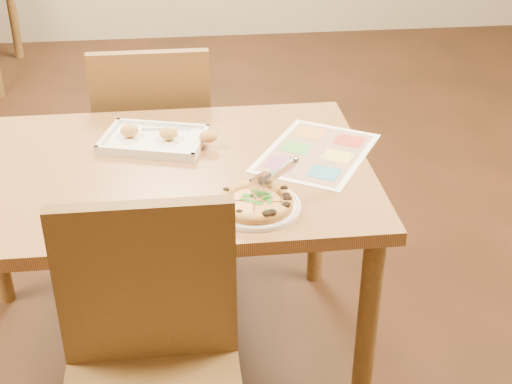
{
  "coord_description": "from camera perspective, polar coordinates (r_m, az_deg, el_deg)",
  "views": [
    {
      "loc": [
        0.1,
        -1.87,
        1.7
      ],
      "look_at": [
        0.29,
        -0.26,
        0.77
      ],
      "focal_mm": 50.0,
      "sensor_mm": 36.0,
      "label": 1
    }
  ],
  "objects": [
    {
      "name": "dining_table",
      "position": [
        2.15,
        -8.41,
        -0.08
      ],
      "size": [
        1.3,
        0.85,
        0.72
      ],
      "color": "#A07040",
      "rests_on": "ground"
    },
    {
      "name": "appetizer_tray",
      "position": [
        2.24,
        -7.92,
        4.17
      ],
      "size": [
        0.38,
        0.29,
        0.06
      ],
      "rotation": [
        0.0,
        0.0,
        -0.28
      ],
      "color": "silver",
      "rests_on": "dining_table"
    },
    {
      "name": "menu",
      "position": [
        2.18,
        4.84,
        3.16
      ],
      "size": [
        0.46,
        0.49,
        0.0
      ],
      "primitive_type": "cube",
      "rotation": [
        0.0,
        0.0,
        -0.54
      ],
      "color": "white",
      "rests_on": "dining_table"
    },
    {
      "name": "plate",
      "position": [
        1.89,
        0.0,
        -1.15
      ],
      "size": [
        0.27,
        0.27,
        0.01
      ],
      "primitive_type": "cylinder",
      "rotation": [
        0.0,
        0.0,
        -0.12
      ],
      "color": "white",
      "rests_on": "dining_table"
    },
    {
      "name": "pizza_cutter",
      "position": [
        1.88,
        1.35,
        1.29
      ],
      "size": [
        0.14,
        0.08,
        0.09
      ],
      "rotation": [
        0.0,
        0.0,
        0.48
      ],
      "color": "silver",
      "rests_on": "pizza"
    },
    {
      "name": "pizza",
      "position": [
        1.87,
        -0.1,
        -0.83
      ],
      "size": [
        0.21,
        0.21,
        0.03
      ],
      "rotation": [
        0.0,
        0.0,
        -0.17
      ],
      "color": "#D9944A",
      "rests_on": "plate"
    },
    {
      "name": "chair_near",
      "position": [
        1.7,
        -8.49,
        -12.24
      ],
      "size": [
        0.42,
        0.42,
        0.47
      ],
      "color": "brown",
      "rests_on": "ground"
    },
    {
      "name": "chair_far",
      "position": [
        2.72,
        -8.14,
        4.99
      ],
      "size": [
        0.42,
        0.42,
        0.47
      ],
      "rotation": [
        0.0,
        0.0,
        3.14
      ],
      "color": "brown",
      "rests_on": "ground"
    }
  ]
}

